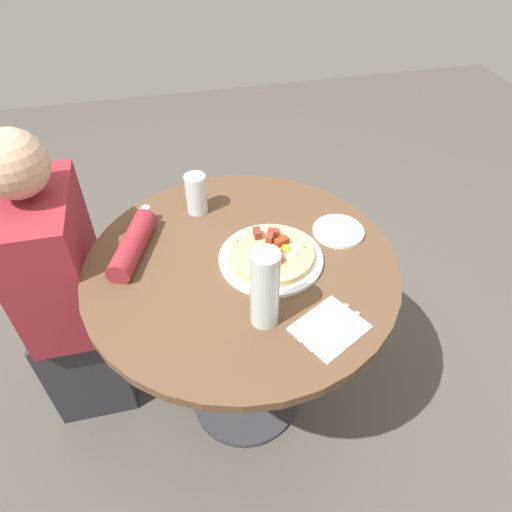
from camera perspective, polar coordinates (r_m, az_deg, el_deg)
The scene contains 12 objects.
ground_plane at distance 1.94m, azimuth -1.34°, elevation -17.20°, with size 6.00×6.00×0.00m, color #4C4742.
dining_table at distance 1.47m, azimuth -1.70°, elevation -5.89°, with size 0.92×0.92×0.76m.
person_seated at distance 1.70m, azimuth -22.10°, elevation -5.06°, with size 0.42×0.48×1.14m.
pizza_plate at distance 1.34m, azimuth 1.85°, elevation -0.29°, with size 0.31×0.31×0.01m, color white.
breakfast_pizza at distance 1.33m, azimuth 1.94°, elevation 0.36°, with size 0.25×0.25×0.05m.
bread_plate at distance 1.46m, azimuth 10.17°, elevation 3.08°, with size 0.16×0.16×0.01m, color white.
napkin at distance 1.19m, azimuth 9.11°, elevation -8.79°, with size 0.17×0.14×0.00m, color white.
fork at distance 1.19m, azimuth 8.49°, elevation -8.16°, with size 0.18×0.01×0.01m, color silver.
knife at distance 1.18m, azimuth 9.79°, elevation -9.16°, with size 0.18×0.01×0.01m, color silver.
water_glass at distance 1.50m, azimuth -7.42°, elevation 7.66°, with size 0.07×0.07×0.13m, color silver.
water_bottle at distance 1.11m, azimuth 1.11°, elevation -4.11°, with size 0.07×0.07×0.23m, color silver.
salt_shaker at distance 1.50m, azimuth -13.41°, elevation 5.03°, with size 0.03×0.03×0.06m, color white.
Camera 1 is at (-0.95, 0.18, 1.68)m, focal length 32.24 mm.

